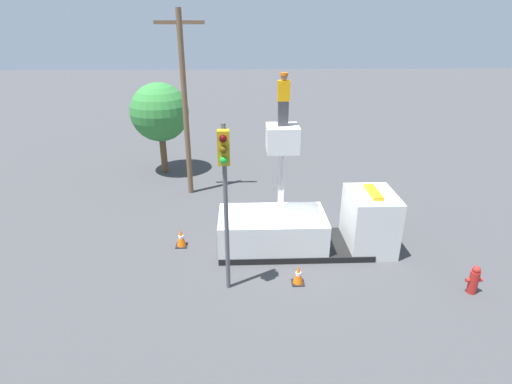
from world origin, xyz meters
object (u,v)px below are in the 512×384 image
fire_hydrant (474,280)px  worker (284,100)px  traffic_light_pole (225,179)px  traffic_cone_curbside (298,275)px  utility_pole (185,101)px  bucket_truck (308,226)px  tree_left_bg (160,113)px  traffic_cone_rear (181,238)px

fire_hydrant → worker: bearing=153.8°
traffic_light_pole → traffic_cone_curbside: size_ratio=8.00×
worker → utility_pole: (-4.06, 5.62, -1.08)m
bucket_truck → traffic_light_pole: 4.90m
traffic_light_pole → tree_left_bg: 11.93m
fire_hydrant → traffic_cone_rear: fire_hydrant is taller
utility_pole → tree_left_bg: bearing=120.8°
bucket_truck → traffic_cone_curbside: bucket_truck is taller
bucket_truck → traffic_cone_curbside: 2.43m
worker → traffic_cone_curbside: worker is taller
traffic_light_pole → traffic_cone_rear: traffic_light_pole is taller
bucket_truck → tree_left_bg: tree_left_bg is taller
bucket_truck → tree_left_bg: size_ratio=1.30×
bucket_truck → worker: bearing=180.0°
traffic_cone_rear → tree_left_bg: bearing=103.8°
traffic_light_pole → tree_left_bg: (-3.99, 11.23, -0.45)m
tree_left_bg → traffic_cone_rear: bearing=-76.2°
traffic_cone_curbside → tree_left_bg: (-6.32, 10.97, 3.14)m
worker → tree_left_bg: worker is taller
traffic_light_pole → worker: bearing=52.7°
utility_pole → traffic_cone_curbside: bearing=-60.4°
bucket_truck → utility_pole: 8.46m
bucket_truck → traffic_light_pole: bearing=-139.9°
traffic_cone_rear → utility_pole: 6.83m
worker → tree_left_bg: 10.77m
traffic_cone_rear → tree_left_bg: size_ratio=0.15×
worker → utility_pole: 7.01m
tree_left_bg → utility_pole: bearing=-59.2°
traffic_cone_rear → traffic_cone_curbside: traffic_cone_rear is taller
traffic_cone_curbside → traffic_light_pole: bearing=-173.7°
bucket_truck → fire_hydrant: size_ratio=6.60×
bucket_truck → traffic_cone_rear: size_ratio=8.86×
traffic_cone_rear → traffic_cone_curbside: 4.97m
worker → traffic_light_pole: size_ratio=0.32×
traffic_cone_curbside → utility_pole: bearing=119.6°
fire_hydrant → traffic_cone_curbside: 5.63m
bucket_truck → utility_pole: size_ratio=0.76×
traffic_light_pole → traffic_cone_curbside: (2.34, 0.26, -3.59)m
bucket_truck → traffic_cone_curbside: (-0.65, -2.25, -0.63)m
fire_hydrant → traffic_cone_curbside: fire_hydrant is taller
worker → fire_hydrant: 8.50m
fire_hydrant → traffic_cone_rear: size_ratio=1.34×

